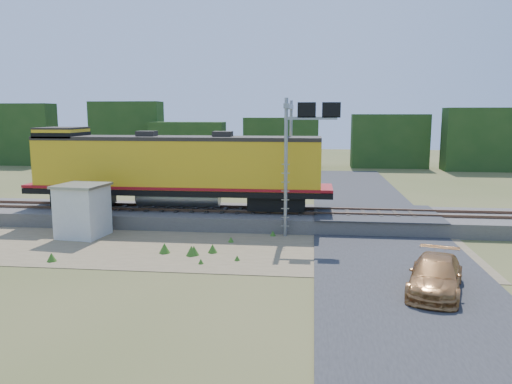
# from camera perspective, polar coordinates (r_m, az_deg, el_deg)

# --- Properties ---
(ground) EXTENTS (140.00, 140.00, 0.00)m
(ground) POSITION_cam_1_polar(r_m,az_deg,el_deg) (23.85, -1.85, -6.81)
(ground) COLOR #475123
(ground) RESTS_ON ground
(ballast) EXTENTS (70.00, 5.00, 0.80)m
(ballast) POSITION_cam_1_polar(r_m,az_deg,el_deg) (29.53, -0.15, -2.92)
(ballast) COLOR slate
(ballast) RESTS_ON ground
(rails) EXTENTS (70.00, 1.54, 0.16)m
(rails) POSITION_cam_1_polar(r_m,az_deg,el_deg) (29.44, -0.15, -2.00)
(rails) COLOR brown
(rails) RESTS_ON ballast
(dirt_shoulder) EXTENTS (26.00, 8.00, 0.03)m
(dirt_shoulder) POSITION_cam_1_polar(r_m,az_deg,el_deg) (24.68, -6.30, -6.28)
(dirt_shoulder) COLOR #8C7754
(dirt_shoulder) RESTS_ON ground
(road) EXTENTS (7.00, 66.00, 0.86)m
(road) POSITION_cam_1_polar(r_m,az_deg,el_deg) (24.57, 14.90, -6.43)
(road) COLOR #38383A
(road) RESTS_ON ground
(tree_line_north) EXTENTS (130.00, 3.00, 6.50)m
(tree_line_north) POSITION_cam_1_polar(r_m,az_deg,el_deg) (60.89, 3.39, 5.74)
(tree_line_north) COLOR #1D3D16
(tree_line_north) RESTS_ON ground
(weed_clumps) EXTENTS (15.00, 6.20, 0.56)m
(weed_clumps) POSITION_cam_1_polar(r_m,az_deg,el_deg) (24.68, -9.93, -6.40)
(weed_clumps) COLOR #376A1E
(weed_clumps) RESTS_ON ground
(locomotive) EXTENTS (18.24, 2.78, 4.71)m
(locomotive) POSITION_cam_1_polar(r_m,az_deg,el_deg) (30.04, -9.44, 2.73)
(locomotive) COLOR black
(locomotive) RESTS_ON rails
(shed) EXTENTS (2.64, 2.64, 2.82)m
(shed) POSITION_cam_1_polar(r_m,az_deg,el_deg) (27.86, -19.20, -1.99)
(shed) COLOR silver
(shed) RESTS_ON ground
(signal_gantry) EXTENTS (2.89, 6.20, 7.28)m
(signal_gantry) POSITION_cam_1_polar(r_m,az_deg,el_deg) (28.07, 4.47, 6.83)
(signal_gantry) COLOR gray
(signal_gantry) RESTS_ON ground
(car) EXTENTS (2.98, 4.73, 1.28)m
(car) POSITION_cam_1_polar(r_m,az_deg,el_deg) (19.57, 19.83, -8.95)
(car) COLOR #B17841
(car) RESTS_ON ground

